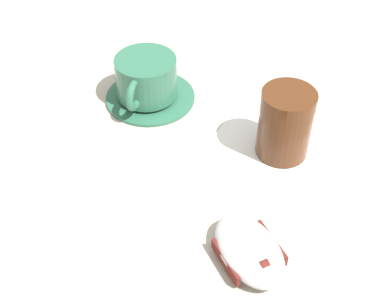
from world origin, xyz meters
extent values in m
plane|color=#B2A899|center=(0.00, 0.00, 0.00)|extent=(3.00, 3.00, 0.00)
cylinder|color=#2D664C|center=(-0.13, 0.05, 0.00)|extent=(0.13, 0.13, 0.01)
cylinder|color=#2D664C|center=(-0.14, 0.04, 0.04)|extent=(0.09, 0.09, 0.06)
torus|color=#2D664C|center=(-0.12, 0.00, 0.04)|extent=(0.02, 0.05, 0.04)
ellipsoid|color=silver|center=(0.12, -0.12, 0.02)|extent=(0.12, 0.10, 0.03)
cylinder|color=#591E19|center=(0.15, -0.13, 0.03)|extent=(0.01, 0.01, 0.01)
cube|color=#591E19|center=(0.14, -0.09, 0.01)|extent=(0.05, 0.03, 0.01)
cube|color=#591E19|center=(0.11, -0.14, 0.01)|extent=(0.05, 0.03, 0.01)
sphere|color=white|center=(0.17, -0.14, 0.00)|extent=(0.00, 0.00, 0.00)
cube|color=white|center=(0.07, 0.06, 0.00)|extent=(0.17, 0.17, 0.00)
cylinder|color=#4C2814|center=(0.08, 0.05, 0.05)|extent=(0.07, 0.07, 0.09)
camera|label=1|loc=(0.26, -0.43, 0.48)|focal=50.00mm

